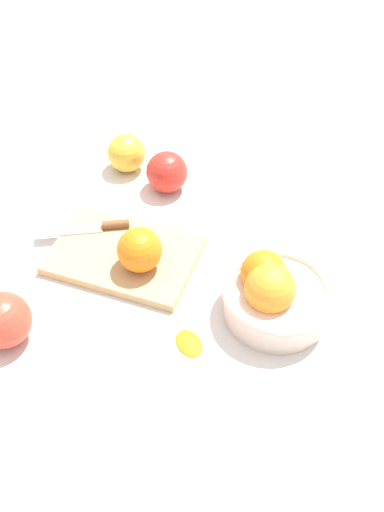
{
  "coord_description": "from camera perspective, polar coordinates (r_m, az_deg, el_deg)",
  "views": [
    {
      "loc": [
        -0.09,
        0.64,
        0.69
      ],
      "look_at": [
        0.02,
        0.03,
        0.04
      ],
      "focal_mm": 41.03,
      "sensor_mm": 36.0,
      "label": 1
    }
  ],
  "objects": [
    {
      "name": "bowl",
      "position": [
        0.86,
        8.03,
        -3.64
      ],
      "size": [
        0.17,
        0.17,
        0.1
      ],
      "color": "beige",
      "rests_on": "ground_plane"
    },
    {
      "name": "apple_front_right",
      "position": [
        1.06,
        -2.46,
        8.19
      ],
      "size": [
        0.08,
        0.08,
        0.08
      ],
      "primitive_type": "sphere",
      "color": "red",
      "rests_on": "ground_plane"
    },
    {
      "name": "apple_back_right",
      "position": [
        0.86,
        -17.96,
        -5.97
      ],
      "size": [
        0.08,
        0.08,
        0.08
      ],
      "primitive_type": "sphere",
      "color": "#D6422D",
      "rests_on": "ground_plane"
    },
    {
      "name": "knife",
      "position": [
        0.99,
        -9.36,
        2.81
      ],
      "size": [
        0.15,
        0.06,
        0.01
      ],
      "color": "silver",
      "rests_on": "cutting_board"
    },
    {
      "name": "cutting_board",
      "position": [
        0.95,
        -6.61,
        0.08
      ],
      "size": [
        0.25,
        0.2,
        0.02
      ],
      "primitive_type": "cube",
      "rotation": [
        0.0,
        0.0,
        -0.18
      ],
      "color": "tan",
      "rests_on": "ground_plane"
    },
    {
      "name": "ground_plane",
      "position": [
        0.95,
        1.41,
        -0.49
      ],
      "size": [
        2.4,
        2.4,
        0.0
      ],
      "primitive_type": "plane",
      "color": "silver"
    },
    {
      "name": "citrus_peel",
      "position": [
        0.84,
        -0.43,
        -8.38
      ],
      "size": [
        0.06,
        0.06,
        0.01
      ],
      "primitive_type": "ellipsoid",
      "rotation": [
        0.0,
        0.0,
        2.18
      ],
      "color": "orange",
      "rests_on": "ground_plane"
    },
    {
      "name": "apple_front_right_2",
      "position": [
        1.11,
        -6.41,
        9.96
      ],
      "size": [
        0.07,
        0.07,
        0.07
      ],
      "primitive_type": "sphere",
      "color": "gold",
      "rests_on": "ground_plane"
    },
    {
      "name": "orange_on_board",
      "position": [
        0.9,
        -5.13,
        0.6
      ],
      "size": [
        0.07,
        0.07,
        0.07
      ],
      "primitive_type": "sphere",
      "color": "orange",
      "rests_on": "cutting_board"
    }
  ]
}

